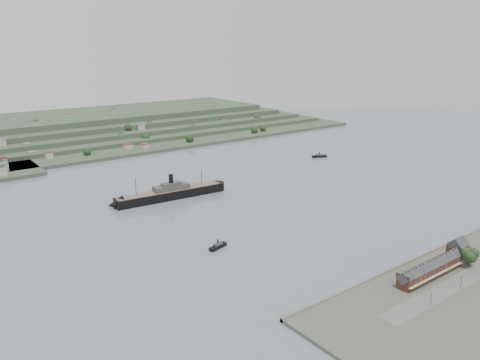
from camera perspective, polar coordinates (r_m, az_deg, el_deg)
ground at (r=411.95m, az=2.60°, el=-2.75°), size 1400.00×1400.00×0.00m
near_shore at (r=304.04m, az=26.11°, el=-11.44°), size 220.00×80.00×2.60m
terrace_row at (r=301.03m, az=22.17°, el=-9.99°), size 55.60×9.80×11.07m
gabled_building at (r=332.73m, az=25.00°, el=-7.56°), size 10.40×10.18×14.09m
far_peninsula at (r=755.90m, az=-15.11°, el=6.35°), size 760.00×309.00×30.00m
steamship at (r=423.56m, az=-8.93°, el=-1.70°), size 112.35×21.50×26.94m
tugboat at (r=321.83m, az=-2.71°, el=-8.04°), size 15.22×7.77×6.62m
ferry_west at (r=549.37m, az=-25.80°, el=0.62°), size 16.90×6.65×6.17m
ferry_east at (r=585.03m, az=9.65°, el=2.91°), size 18.85×11.85×6.87m
fig_tree at (r=322.33m, az=26.28°, el=-8.18°), size 11.39×9.87×12.71m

